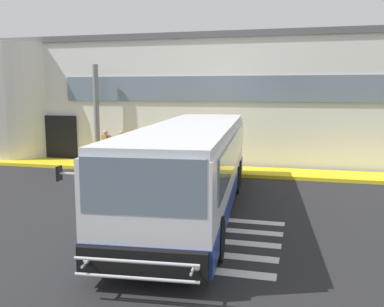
% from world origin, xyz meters
% --- Properties ---
extents(ground_plane, '(80.00, 90.00, 0.02)m').
position_xyz_m(ground_plane, '(0.00, 0.00, -0.01)').
color(ground_plane, '#232326').
rests_on(ground_plane, ground).
extents(bay_paint_stripes, '(4.40, 3.96, 0.01)m').
position_xyz_m(bay_paint_stripes, '(2.00, -4.20, 0.00)').
color(bay_paint_stripes, silver).
rests_on(bay_paint_stripes, ground).
extents(terminal_building, '(24.47, 13.80, 6.47)m').
position_xyz_m(terminal_building, '(-0.69, 11.64, 3.23)').
color(terminal_building, silver).
rests_on(terminal_building, ground).
extents(boarding_curb, '(26.67, 2.00, 0.15)m').
position_xyz_m(boarding_curb, '(0.00, 4.80, 0.07)').
color(boarding_curb, yellow).
rests_on(boarding_curb, ground).
extents(entry_support_column, '(0.28, 0.28, 4.84)m').
position_xyz_m(entry_support_column, '(-5.46, 5.40, 2.57)').
color(entry_support_column, slate).
rests_on(entry_support_column, boarding_curb).
extents(bus_main_foreground, '(3.62, 12.04, 2.70)m').
position_xyz_m(bus_main_foreground, '(1.32, -1.68, 1.34)').
color(bus_main_foreground, silver).
rests_on(bus_main_foreground, ground).
extents(passenger_near_column, '(0.53, 0.49, 1.68)m').
position_xyz_m(passenger_near_column, '(-4.65, 4.73, 1.11)').
color(passenger_near_column, '#4C4233').
rests_on(passenger_near_column, boarding_curb).
extents(passenger_by_doorway, '(0.57, 0.32, 1.68)m').
position_xyz_m(passenger_by_doorway, '(-3.79, 4.59, 1.08)').
color(passenger_by_doorway, '#1E2338').
rests_on(passenger_by_doorway, boarding_curb).
extents(safety_bollard_yellow, '(0.18, 0.18, 0.90)m').
position_xyz_m(safety_bollard_yellow, '(-0.53, 3.60, 0.45)').
color(safety_bollard_yellow, yellow).
rests_on(safety_bollard_yellow, ground).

